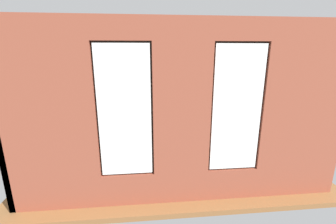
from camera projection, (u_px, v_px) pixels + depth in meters
name	position (u px, v px, depth m)	size (l,w,h in m)	color
ground_plane	(166.00, 143.00, 6.80)	(6.44, 6.28, 0.10)	brown
brick_wall_with_windows	(182.00, 119.00, 3.74)	(5.84, 0.30, 3.14)	brown
white_wall_right	(59.00, 93.00, 5.91)	(0.10, 5.28, 3.14)	silver
couch_by_window	(179.00, 165.00, 4.68)	(1.86, 0.87, 0.80)	black
couch_left	(241.00, 131.00, 6.73)	(0.94, 1.79, 0.80)	black
coffee_table	(166.00, 125.00, 7.16)	(1.58, 0.84, 0.41)	olive
cup_ceramic	(151.00, 124.00, 6.97)	(0.09, 0.09, 0.11)	silver
remote_silver	(179.00, 122.00, 7.33)	(0.05, 0.17, 0.02)	#B2B2B7
media_console	(77.00, 136.00, 6.44)	(1.28, 0.42, 0.55)	black
tv_flatscreen	(75.00, 115.00, 6.28)	(1.06, 0.20, 0.70)	black
potted_plant_between_couches	(243.00, 141.00, 4.74)	(0.75, 0.80, 1.33)	brown
potted_plant_corner_far_left	(288.00, 149.00, 4.73)	(0.67, 0.67, 0.96)	#47423D
potted_plant_by_left_couch	(215.00, 115.00, 7.94)	(0.41, 0.41, 0.67)	#9E5638
potted_plant_near_tv	(87.00, 143.00, 5.39)	(0.48, 0.48, 0.75)	#9E5638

